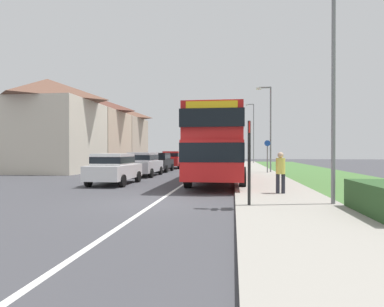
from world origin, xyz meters
The scene contains 16 objects.
ground_plane centered at (0.00, 0.00, 0.00)m, with size 120.00×120.00×0.00m, color #424247.
lane_marking_centre centered at (0.00, 8.00, 0.00)m, with size 0.14×60.00×0.01m, color silver.
pavement_near_side centered at (4.20, 6.00, 0.06)m, with size 3.20×68.00×0.12m, color #9E998E.
grass_verge_seaward centered at (8.50, 6.00, 0.04)m, with size 6.00×68.00×0.08m, color #477538.
double_decker_bus centered at (1.70, 7.16, 2.14)m, with size 2.80×10.61×3.70m.
parked_car_white centered at (-3.52, 5.30, 0.87)m, with size 1.91×3.95×1.58m.
parked_car_silver centered at (-3.53, 10.73, 0.89)m, with size 1.89×4.30×1.62m.
parked_car_black centered at (-3.59, 15.47, 0.87)m, with size 1.89×3.93×1.57m.
parked_car_red centered at (-3.45, 20.78, 0.93)m, with size 1.90×4.28×1.70m.
pedestrian_at_stop centered at (4.30, 1.94, 0.98)m, with size 0.34×0.34×1.67m.
bus_stop_sign centered at (3.00, -0.80, 1.54)m, with size 0.09×0.52×2.60m.
cycle_route_sign centered at (5.05, 13.70, 1.43)m, with size 0.44×0.08×2.52m.
street_lamp_near centered at (5.41, -0.30, 4.21)m, with size 1.14×0.20×7.33m.
street_lamp_mid centered at (5.25, 14.36, 3.84)m, with size 1.14×0.20×6.61m.
street_lamp_far centered at (5.19, 33.37, 4.62)m, with size 1.14×0.20×8.12m.
house_terrace_far_side centered at (-12.53, 20.77, 3.81)m, with size 7.48×20.61×7.62m.
Camera 1 is at (2.53, -10.28, 1.70)m, focal length 29.63 mm.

